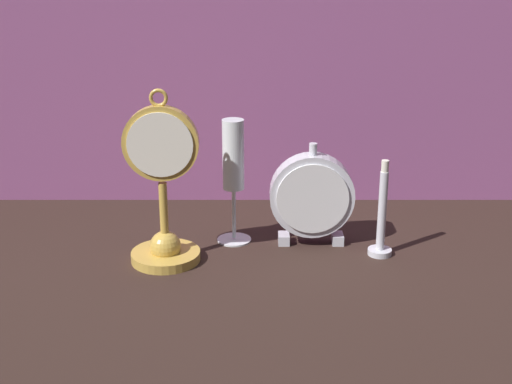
# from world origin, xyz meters

# --- Properties ---
(ground_plane) EXTENTS (4.00, 4.00, 0.00)m
(ground_plane) POSITION_xyz_m (0.00, 0.00, 0.00)
(ground_plane) COLOR black
(fabric_backdrop_drape) EXTENTS (1.64, 0.01, 0.71)m
(fabric_backdrop_drape) POSITION_xyz_m (0.00, 0.33, 0.35)
(fabric_backdrop_drape) COLOR #8E4C7F
(fabric_backdrop_drape) RESTS_ON ground_plane
(pocket_watch_on_stand) EXTENTS (0.12, 0.12, 0.29)m
(pocket_watch_on_stand) POSITION_xyz_m (-0.15, 0.02, 0.10)
(pocket_watch_on_stand) COLOR gold
(pocket_watch_on_stand) RESTS_ON ground_plane
(mantel_clock_silver) EXTENTS (0.15, 0.04, 0.19)m
(mantel_clock_silver) POSITION_xyz_m (0.10, 0.09, 0.09)
(mantel_clock_silver) COLOR silver
(mantel_clock_silver) RESTS_ON ground_plane
(champagne_flute) EXTENTS (0.06, 0.06, 0.22)m
(champagne_flute) POSITION_xyz_m (-0.04, 0.11, 0.14)
(champagne_flute) COLOR silver
(champagne_flute) RESTS_ON ground_plane
(brass_candlestick) EXTENTS (0.04, 0.04, 0.17)m
(brass_candlestick) POSITION_xyz_m (0.21, 0.05, 0.06)
(brass_candlestick) COLOR silver
(brass_candlestick) RESTS_ON ground_plane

